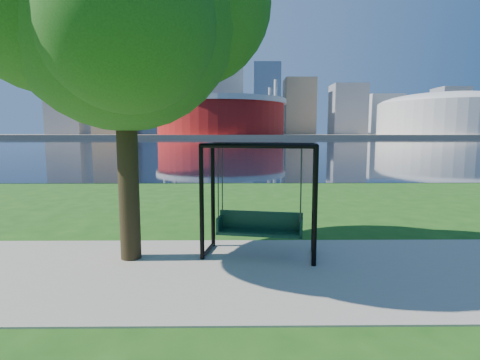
{
  "coord_description": "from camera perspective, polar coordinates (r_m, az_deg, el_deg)",
  "views": [
    {
      "loc": [
        -0.35,
        -7.16,
        2.55
      ],
      "look_at": [
        -0.28,
        0.0,
        1.66
      ],
      "focal_mm": 28.0,
      "sensor_mm": 36.0,
      "label": 1
    }
  ],
  "objects": [
    {
      "name": "ground",
      "position": [
        7.61,
        2.13,
        -12.52
      ],
      "size": [
        900.0,
        900.0,
        0.0
      ],
      "primitive_type": "plane",
      "color": "#1E5114",
      "rests_on": "ground"
    },
    {
      "name": "far_bank",
      "position": [
        313.17,
        -0.56,
        6.77
      ],
      "size": [
        900.0,
        228.0,
        2.0
      ],
      "primitive_type": "cube",
      "color": "#937F60",
      "rests_on": "ground"
    },
    {
      "name": "park_tree",
      "position": [
        8.14,
        -17.79,
        23.88
      ],
      "size": [
        5.74,
        5.18,
        7.13
      ],
      "color": "black",
      "rests_on": "ground"
    },
    {
      "name": "arena",
      "position": [
        277.74,
        28.93,
        8.93
      ],
      "size": [
        84.0,
        84.0,
        26.56
      ],
      "color": "beige",
      "rests_on": "far_bank"
    },
    {
      "name": "stadium",
      "position": [
        242.64,
        -2.95,
        9.8
      ],
      "size": [
        83.0,
        83.0,
        32.0
      ],
      "color": "maroon",
      "rests_on": "far_bank"
    },
    {
      "name": "swing",
      "position": [
        7.75,
        3.05,
        -3.41
      ],
      "size": [
        2.46,
        1.41,
        2.37
      ],
      "rotation": [
        0.0,
        0.0,
        -0.19
      ],
      "color": "black",
      "rests_on": "ground"
    },
    {
      "name": "river",
      "position": [
        109.19,
        -0.44,
        5.72
      ],
      "size": [
        900.0,
        180.0,
        0.02
      ],
      "primitive_type": "cube",
      "color": "black",
      "rests_on": "ground"
    },
    {
      "name": "path",
      "position": [
        7.14,
        2.33,
        -13.75
      ],
      "size": [
        120.0,
        4.0,
        0.03
      ],
      "primitive_type": "cube",
      "color": "#9E937F",
      "rests_on": "ground"
    },
    {
      "name": "skyline",
      "position": [
        328.28,
        -1.34,
        12.88
      ],
      "size": [
        392.0,
        66.0,
        96.5
      ],
      "color": "gray",
      "rests_on": "far_bank"
    }
  ]
}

